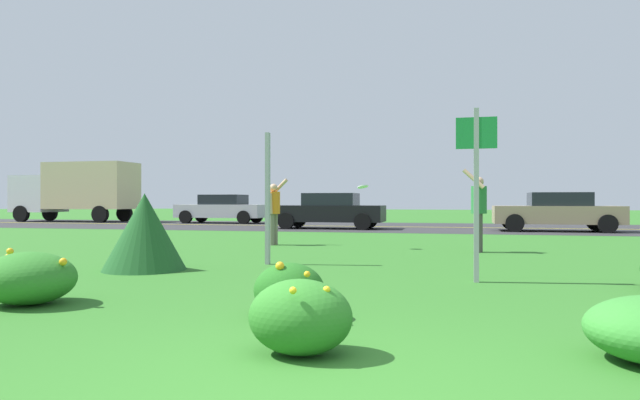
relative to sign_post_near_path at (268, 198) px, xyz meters
name	(u,v)px	position (x,y,z in m)	size (l,w,h in m)	color
ground_plane	(425,248)	(2.55, 4.22, -1.18)	(120.00, 120.00, 0.00)	#2D6B23
highway_strip	(440,227)	(2.55, 15.07, -1.18)	(120.00, 9.51, 0.01)	#2D2D30
highway_center_stripe	(440,227)	(2.55, 15.07, -1.18)	(120.00, 0.16, 0.00)	yellow
daylily_clump_front_left	(300,317)	(2.19, -5.62, -0.90)	(0.79, 0.65, 0.56)	#2D7526
daylily_clump_front_center	(29,278)	(-1.27, -4.37, -0.89)	(1.04, 0.94, 0.60)	#2D7526
daylily_clump_near_camera	(289,290)	(1.73, -4.39, -0.91)	(0.70, 0.61, 0.57)	#23661E
sign_post_near_path	(268,198)	(0.00, 0.00, 0.00)	(0.07, 0.10, 2.37)	#93969B
sign_post_by_roadside	(476,176)	(3.58, -1.43, 0.30)	(0.56, 0.10, 2.44)	#93969B
evergreen_shrub_side	(145,232)	(-1.69, -1.30, -0.55)	(1.36, 1.36, 1.27)	#1E5123
person_thrower_orange_shirt	(274,208)	(-1.30, 4.25, -0.24)	(0.52, 0.52, 1.73)	orange
person_catcher_green_shirt	(479,207)	(3.77, 3.36, -0.18)	(0.53, 0.52, 1.85)	#287038
frisbee_white	(363,187)	(1.12, 3.67, 0.29)	(0.27, 0.26, 0.12)	white
car_tan_center_left	(557,212)	(6.90, 12.93, -0.45)	(4.50, 2.00, 1.45)	#937F60
car_black_center_right	(329,211)	(-1.80, 12.93, -0.45)	(4.50, 2.00, 1.45)	black
car_silver_rightmost	(222,209)	(-8.39, 17.21, -0.45)	(4.50, 2.00, 1.45)	#B7BABF
box_truck_white	(77,189)	(-16.90, 17.21, 0.62)	(6.70, 2.46, 3.20)	silver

